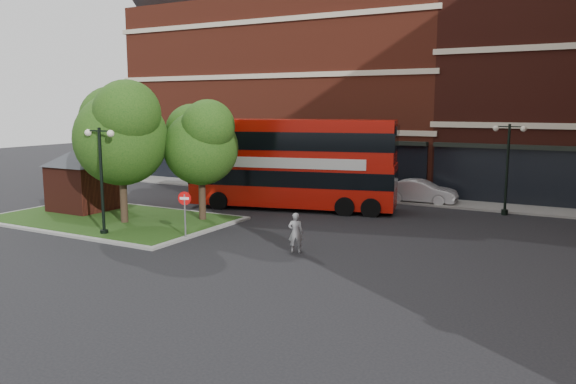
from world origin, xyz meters
The scene contains 15 objects.
ground centered at (0.00, 0.00, 0.00)m, with size 120.00×120.00×0.00m, color black.
pavement_far centered at (0.00, 16.50, 0.06)m, with size 44.00×3.00×0.12m, color slate.
terrace_far_left centered at (-8.00, 24.00, 7.00)m, with size 26.00×12.00×14.00m, color maroon.
traffic_island centered at (-8.00, 3.00, 0.07)m, with size 12.60×7.60×0.15m.
kiosk centered at (-11.00, 4.00, 2.32)m, with size 6.51×6.51×3.60m.
tree_island_west centered at (-6.60, 2.58, 4.79)m, with size 5.40×4.71×7.21m.
tree_island_east centered at (-3.58, 5.06, 4.24)m, with size 4.46×3.90×6.29m.
lamp_island centered at (-5.50, 0.20, 2.83)m, with size 1.72×0.36×5.00m.
lamp_far_left centered at (2.00, 14.50, 2.83)m, with size 1.72×0.36×5.00m.
lamp_far_right centered at (10.00, 14.50, 2.83)m, with size 1.72×0.36×5.00m.
bus centered at (-1.23, 10.58, 2.98)m, with size 12.21×5.42×4.55m.
woman centered at (3.62, 1.86, 0.84)m, with size 0.61×0.40×1.67m, color gray.
car_silver centered at (-1.47, 16.00, 0.61)m, with size 1.44×3.57×1.22m, color #B9BCC1.
car_white centered at (4.87, 16.00, 0.73)m, with size 1.54×4.41×1.45m, color silver.
no_entry_sign centered at (-1.80, 1.50, 1.56)m, with size 0.59×0.23×2.18m.
Camera 1 is at (14.07, -17.94, 5.98)m, focal length 35.00 mm.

